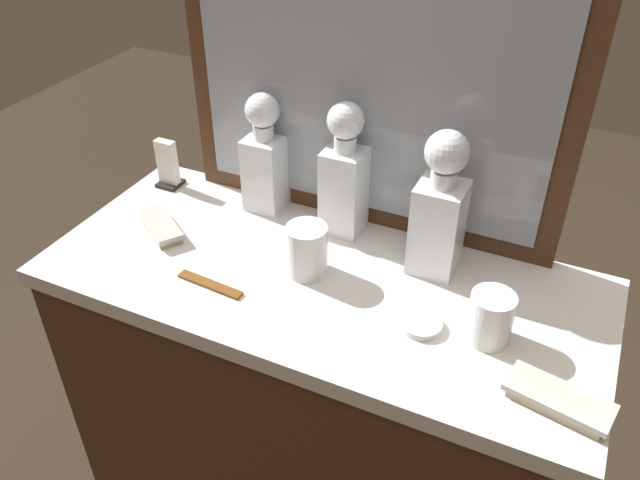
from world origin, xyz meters
TOP-DOWN VIEW (x-y plane):
  - dresser at (0.00, 0.00)m, footprint 1.04×0.46m
  - dresser_mirror at (0.00, 0.21)m, footprint 0.77×0.03m
  - crystal_decanter_rear at (0.18, 0.11)m, footprint 0.09×0.09m
  - crystal_decanter_right at (-0.20, 0.17)m, footprint 0.08×0.08m
  - crystal_decanter_far_right at (-0.02, 0.16)m, footprint 0.08×0.08m
  - crystal_tumbler_far_left at (-0.03, 0.00)m, footprint 0.08×0.08m
  - crystal_tumbler_right at (0.32, -0.03)m, footprint 0.07×0.07m
  - silver_brush_far_right at (-0.35, -0.01)m, footprint 0.14×0.12m
  - silver_brush_rear at (0.44, -0.13)m, footprint 0.16×0.09m
  - porcelain_dish at (0.21, -0.05)m, footprint 0.07×0.07m
  - tortoiseshell_comb at (-0.17, -0.11)m, footprint 0.13×0.03m
  - napkin_holder at (-0.44, 0.15)m, footprint 0.05×0.05m

SIDE VIEW (x-z plane):
  - dresser at x=0.00m, z-range 0.00..0.94m
  - tortoiseshell_comb at x=-0.17m, z-range 0.94..0.94m
  - porcelain_dish at x=0.21m, z-range 0.94..0.95m
  - silver_brush_far_right at x=-0.35m, z-range 0.94..0.96m
  - silver_brush_rear at x=0.44m, z-range 0.94..0.96m
  - crystal_tumbler_right at x=0.32m, z-range 0.93..1.02m
  - crystal_tumbler_far_left at x=-0.03m, z-range 0.93..1.03m
  - napkin_holder at x=-0.44m, z-range 0.93..1.04m
  - crystal_decanter_right at x=-0.20m, z-range 0.91..1.17m
  - crystal_decanter_far_right at x=-0.02m, z-range 0.91..1.18m
  - crystal_decanter_rear at x=0.18m, z-range 0.91..1.19m
  - dresser_mirror at x=0.00m, z-range 0.94..1.58m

